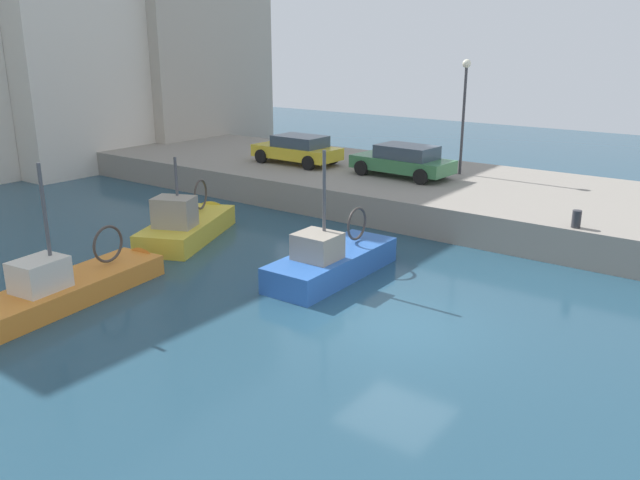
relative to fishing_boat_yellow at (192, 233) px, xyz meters
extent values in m
plane|color=navy|center=(-2.27, -9.94, -0.13)|extent=(80.00, 80.00, 0.00)
cube|color=gray|center=(9.23, -9.94, 0.47)|extent=(9.00, 56.00, 1.20)
cube|color=gold|center=(-0.30, -0.13, -0.13)|extent=(5.05, 3.59, 1.43)
cone|color=gold|center=(2.17, 0.95, -0.13)|extent=(1.50, 1.90, 1.68)
cube|color=#9E7A51|center=(-0.30, -0.13, 0.51)|extent=(4.82, 3.38, 0.08)
cube|color=gray|center=(-1.15, -0.50, 1.08)|extent=(1.42, 1.60, 1.05)
cylinder|color=#4C4C51|center=(-0.88, -0.39, 1.71)|extent=(0.10, 0.10, 2.40)
torus|color=#3F3833|center=(0.90, 0.39, 1.19)|extent=(1.07, 0.53, 1.13)
sphere|color=white|center=(-2.00, 0.24, 0.08)|extent=(0.32, 0.32, 0.32)
cube|color=#2D60B7|center=(-0.34, -6.50, -0.13)|extent=(4.81, 1.77, 1.53)
cone|color=#2D60B7|center=(2.40, -6.45, -0.13)|extent=(0.93, 1.54, 1.52)
cube|color=#9E7A51|center=(-0.34, -6.50, 0.56)|extent=(4.61, 1.64, 0.08)
cube|color=gray|center=(-1.09, -6.51, 1.00)|extent=(1.12, 1.22, 0.79)
cylinder|color=#4C4C51|center=(-0.77, -6.50, 2.15)|extent=(0.10, 0.10, 3.18)
torus|color=#3F3833|center=(1.00, -6.47, 1.20)|extent=(1.06, 0.10, 1.06)
sphere|color=white|center=(-1.79, -5.59, 0.10)|extent=(0.32, 0.32, 0.32)
cube|color=orange|center=(-6.33, -1.87, -0.13)|extent=(6.22, 2.36, 1.18)
cone|color=orange|center=(-2.97, -1.45, -0.13)|extent=(1.07, 1.56, 1.46)
cube|color=#896B4C|center=(-6.33, -1.87, 0.40)|extent=(5.96, 2.20, 0.08)
cube|color=beige|center=(-6.96, -1.94, 0.87)|extent=(1.40, 1.16, 0.85)
cylinder|color=#4C4C51|center=(-6.58, -1.90, 2.07)|extent=(0.10, 0.10, 3.33)
torus|color=#3F3833|center=(-4.65, -1.66, 1.06)|extent=(1.10, 0.22, 1.10)
cube|color=#387547|center=(8.74, -3.65, 1.61)|extent=(2.00, 4.43, 0.54)
cube|color=#384756|center=(8.73, -3.86, 2.16)|extent=(1.69, 2.51, 0.54)
cylinder|color=black|center=(7.94, -2.13, 1.39)|extent=(0.25, 0.65, 0.64)
cylinder|color=black|center=(9.71, -2.22, 1.39)|extent=(0.25, 0.65, 0.64)
cylinder|color=black|center=(7.78, -5.07, 1.39)|extent=(0.25, 0.65, 0.64)
cylinder|color=black|center=(9.55, -5.17, 1.39)|extent=(0.25, 0.65, 0.64)
cube|color=gold|center=(8.45, 1.85, 1.62)|extent=(1.86, 4.23, 0.55)
cube|color=#384756|center=(8.44, 1.64, 2.15)|extent=(1.62, 2.38, 0.51)
cylinder|color=black|center=(7.56, 3.29, 1.39)|extent=(0.23, 0.64, 0.64)
cylinder|color=black|center=(9.37, 3.27, 1.39)|extent=(0.23, 0.64, 0.64)
cylinder|color=black|center=(7.52, 0.43, 1.39)|extent=(0.23, 0.64, 0.64)
cylinder|color=black|center=(9.33, 0.41, 1.39)|extent=(0.23, 0.64, 0.64)
cylinder|color=#2D2D33|center=(5.08, -11.94, 1.35)|extent=(0.28, 0.28, 0.55)
cylinder|color=#38383D|center=(10.73, -5.42, 3.32)|extent=(0.12, 0.12, 4.50)
sphere|color=#F2EACC|center=(10.73, -5.42, 5.72)|extent=(0.36, 0.36, 0.36)
cube|color=silver|center=(5.26, 15.46, 8.57)|extent=(7.47, 6.51, 17.39)
cube|color=#B2A899|center=(13.26, 15.54, 7.89)|extent=(9.27, 8.30, 16.05)
camera|label=1|loc=(-15.21, -17.07, 6.66)|focal=36.32mm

